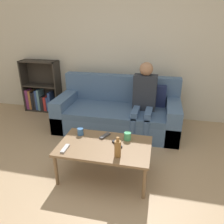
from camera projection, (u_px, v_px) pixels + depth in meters
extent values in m
plane|color=tan|center=(89.00, 207.00, 2.24)|extent=(22.00, 22.00, 0.00)
cube|color=beige|center=(129.00, 48.00, 3.93)|extent=(12.00, 0.06, 2.60)
cube|color=#4C6B93|center=(117.00, 121.00, 3.77)|extent=(2.05, 0.92, 0.30)
cube|color=#466288|center=(116.00, 112.00, 3.61)|extent=(1.61, 0.74, 0.10)
cube|color=#4C6B93|center=(121.00, 88.00, 3.91)|extent=(2.05, 0.18, 0.47)
cube|color=#4C6B93|center=(67.00, 110.00, 3.91)|extent=(0.22, 0.92, 0.56)
cube|color=#4C6B93|center=(172.00, 119.00, 3.54)|extent=(0.22, 0.92, 0.56)
cube|color=navy|center=(155.00, 96.00, 3.68)|extent=(0.36, 0.12, 0.36)
cube|color=#332D28|center=(26.00, 85.00, 4.49)|extent=(0.02, 0.28, 1.03)
cube|color=#332D28|center=(58.00, 87.00, 4.35)|extent=(0.02, 0.28, 1.03)
cube|color=#332D28|center=(45.00, 85.00, 4.54)|extent=(0.75, 0.02, 1.03)
cube|color=#332D28|center=(45.00, 109.00, 4.62)|extent=(0.75, 0.28, 0.02)
cube|color=#332D28|center=(42.00, 85.00, 4.41)|extent=(0.70, 0.28, 0.02)
cube|color=#332D28|center=(38.00, 61.00, 4.22)|extent=(0.75, 0.28, 0.02)
cube|color=#993D84|center=(29.00, 99.00, 4.58)|extent=(0.06, 0.18, 0.41)
cube|color=#B77542|center=(32.00, 99.00, 4.58)|extent=(0.05, 0.18, 0.40)
cube|color=#232328|center=(34.00, 100.00, 4.57)|extent=(0.04, 0.17, 0.36)
cube|color=#232328|center=(36.00, 100.00, 4.56)|extent=(0.04, 0.17, 0.37)
cube|color=#33519E|center=(38.00, 99.00, 4.54)|extent=(0.05, 0.18, 0.41)
cube|color=#6699A8|center=(41.00, 99.00, 4.53)|extent=(0.04, 0.23, 0.43)
cube|color=#232328|center=(44.00, 103.00, 4.54)|extent=(0.06, 0.17, 0.29)
cube|color=red|center=(47.00, 103.00, 4.53)|extent=(0.06, 0.19, 0.29)
cube|color=#33519E|center=(49.00, 103.00, 4.52)|extent=(0.04, 0.19, 0.29)
cube|color=#33519E|center=(51.00, 101.00, 4.49)|extent=(0.05, 0.20, 0.39)
cylinder|color=brown|center=(56.00, 170.00, 2.47)|extent=(0.04, 0.04, 0.39)
cylinder|color=brown|center=(144.00, 183.00, 2.28)|extent=(0.04, 0.04, 0.39)
cylinder|color=brown|center=(75.00, 144.00, 2.99)|extent=(0.04, 0.04, 0.39)
cylinder|color=brown|center=(148.00, 153.00, 2.79)|extent=(0.04, 0.04, 0.39)
cube|color=brown|center=(105.00, 146.00, 2.55)|extent=(1.07, 0.66, 0.03)
cylinder|color=#476693|center=(133.00, 132.00, 3.29)|extent=(0.09, 0.09, 0.40)
cylinder|color=#476693|center=(146.00, 134.00, 3.25)|extent=(0.09, 0.09, 0.40)
cube|color=#476693|center=(136.00, 111.00, 3.41)|extent=(0.11, 0.41, 0.09)
cube|color=#476693|center=(149.00, 113.00, 3.37)|extent=(0.11, 0.41, 0.09)
cube|color=#282D38|center=(145.00, 92.00, 3.51)|extent=(0.37, 0.21, 0.57)
sphere|color=#A87A5B|center=(146.00, 69.00, 3.36)|extent=(0.21, 0.21, 0.21)
cylinder|color=#3D70B2|center=(80.00, 132.00, 2.76)|extent=(0.08, 0.08, 0.09)
cylinder|color=#4CB77A|center=(127.00, 136.00, 2.64)|extent=(0.09, 0.09, 0.10)
cube|color=#B7B7BC|center=(65.00, 149.00, 2.46)|extent=(0.05, 0.17, 0.02)
cube|color=black|center=(117.00, 144.00, 2.54)|extent=(0.14, 0.16, 0.02)
cube|color=#47474C|center=(105.00, 136.00, 2.72)|extent=(0.11, 0.17, 0.02)
cylinder|color=olive|center=(118.00, 149.00, 2.30)|extent=(0.07, 0.07, 0.19)
cylinder|color=olive|center=(118.00, 139.00, 2.26)|extent=(0.03, 0.03, 0.05)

